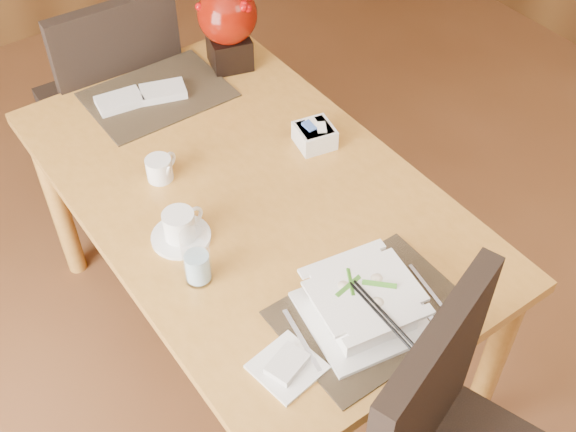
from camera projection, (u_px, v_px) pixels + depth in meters
dining_table at (250, 212)px, 2.15m from camera, size 0.90×1.50×0.75m
placemat_near at (372, 313)px, 1.77m from camera, size 0.45×0.33×0.01m
placemat_far at (158, 95)px, 2.39m from camera, size 0.45×0.33×0.01m
soup_setting at (363, 304)px, 1.73m from camera, size 0.31×0.31×0.11m
coffee_cup at (180, 228)px, 1.92m from camera, size 0.16×0.16×0.09m
water_glass at (196, 258)px, 1.79m from camera, size 0.09×0.09×0.16m
creamer_jug at (159, 169)px, 2.09m from camera, size 0.13×0.13×0.07m
sugar_caddy at (315, 136)px, 2.20m from camera, size 0.13×0.13×0.07m
berry_decor at (228, 22)px, 2.40m from camera, size 0.20×0.20×0.30m
napkins_far at (145, 96)px, 2.36m from camera, size 0.31×0.17×0.03m
bread_plate at (287, 367)px, 1.66m from camera, size 0.16×0.16×0.01m
far_chair at (116, 96)px, 2.70m from camera, size 0.49×0.49×1.00m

